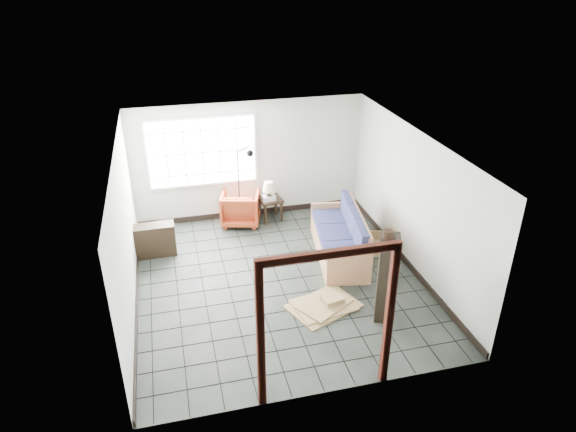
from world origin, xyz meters
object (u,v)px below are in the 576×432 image
object	(u,v)px
futon_sofa	(342,239)
armchair	(241,206)
tall_shelf	(386,278)
side_table	(270,202)

from	to	relation	value
futon_sofa	armchair	size ratio (longest dim) A/B	2.73
futon_sofa	armchair	bearing A→B (deg)	141.67
armchair	tall_shelf	xyz separation A→B (m)	(1.69, -3.81, 0.34)
side_table	tall_shelf	distance (m)	3.96
side_table	tall_shelf	bearing A→B (deg)	-74.87
futon_sofa	tall_shelf	world-z (taller)	tall_shelf
armchair	side_table	bearing A→B (deg)	-164.60
futon_sofa	tall_shelf	xyz separation A→B (m)	(0.01, -1.99, 0.41)
futon_sofa	side_table	distance (m)	2.09
futon_sofa	side_table	size ratio (longest dim) A/B	4.26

